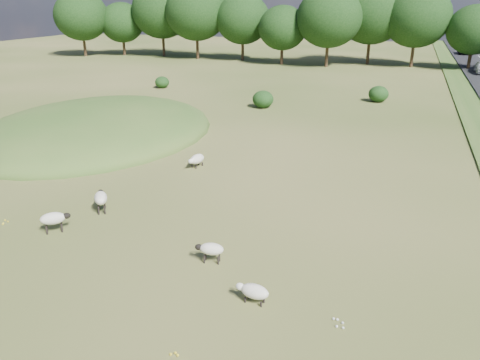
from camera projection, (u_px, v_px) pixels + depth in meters
name	position (u px, v px, depth m)	size (l,w,h in m)	color
ground	(282.00, 121.00, 37.69)	(160.00, 160.00, 0.00)	#314C17
mound	(97.00, 133.00, 34.37)	(16.00, 20.00, 4.00)	#33561E
treeline	(339.00, 18.00, 66.79)	(96.28, 14.66, 11.70)	black
shrubs	(281.00, 93.00, 44.83)	(24.61, 7.93, 1.54)	black
sheep_0	(211.00, 249.00, 17.30)	(1.13, 0.62, 0.79)	beige
sheep_1	(54.00, 219.00, 19.55)	(1.20, 1.08, 0.89)	beige
sheep_2	(254.00, 291.00, 15.04)	(1.18, 0.61, 0.67)	beige
sheep_3	(197.00, 159.00, 27.19)	(0.80, 1.37, 0.76)	beige
sheep_4	(101.00, 198.00, 21.46)	(1.09, 1.31, 0.95)	beige
car_4	(466.00, 50.00, 80.20)	(2.32, 5.02, 1.40)	black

